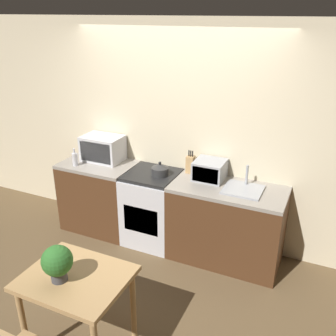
# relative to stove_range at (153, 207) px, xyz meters

# --- Properties ---
(ground_plane) EXTENTS (16.00, 16.00, 0.00)m
(ground_plane) POSITION_rel_stove_range_xyz_m (0.16, -0.66, -0.45)
(ground_plane) COLOR brown
(wall_back) EXTENTS (10.00, 0.06, 2.60)m
(wall_back) POSITION_rel_stove_range_xyz_m (0.16, 0.34, 0.85)
(wall_back) COLOR beige
(wall_back) RESTS_ON ground_plane
(counter_left_run) EXTENTS (0.91, 0.62, 0.90)m
(counter_left_run) POSITION_rel_stove_range_xyz_m (-0.76, 0.00, 0.00)
(counter_left_run) COLOR #4C2D19
(counter_left_run) RESTS_ON ground_plane
(counter_right_run) EXTENTS (1.23, 0.62, 0.90)m
(counter_right_run) POSITION_rel_stove_range_xyz_m (0.92, 0.00, 0.00)
(counter_right_run) COLOR #4C2D19
(counter_right_run) RESTS_ON ground_plane
(stove_range) EXTENTS (0.60, 0.62, 0.90)m
(stove_range) POSITION_rel_stove_range_xyz_m (0.00, 0.00, 0.00)
(stove_range) COLOR silver
(stove_range) RESTS_ON ground_plane
(kettle) EXTENTS (0.20, 0.20, 0.17)m
(kettle) POSITION_rel_stove_range_xyz_m (0.11, -0.01, 0.52)
(kettle) COLOR #2D2D2D
(kettle) RESTS_ON stove_range
(microwave) EXTENTS (0.49, 0.34, 0.32)m
(microwave) POSITION_rel_stove_range_xyz_m (-0.75, 0.12, 0.61)
(microwave) COLOR silver
(microwave) RESTS_ON counter_left_run
(bottle) EXTENTS (0.06, 0.06, 0.22)m
(bottle) POSITION_rel_stove_range_xyz_m (-0.96, -0.18, 0.54)
(bottle) COLOR silver
(bottle) RESTS_ON counter_left_run
(knife_block) EXTENTS (0.09, 0.09, 0.27)m
(knife_block) POSITION_rel_stove_range_xyz_m (0.40, 0.21, 0.56)
(knife_block) COLOR tan
(knife_block) RESTS_ON counter_right_run
(toaster_oven) EXTENTS (0.33, 0.32, 0.22)m
(toaster_oven) POSITION_rel_stove_range_xyz_m (0.66, 0.13, 0.56)
(toaster_oven) COLOR #999BA0
(toaster_oven) RESTS_ON counter_right_run
(sink_basin) EXTENTS (0.40, 0.37, 0.24)m
(sink_basin) POSITION_rel_stove_range_xyz_m (1.08, 0.01, 0.47)
(sink_basin) COLOR #999BA0
(sink_basin) RESTS_ON counter_right_run
(dining_table) EXTENTS (0.81, 0.66, 0.74)m
(dining_table) POSITION_rel_stove_range_xyz_m (0.19, -1.70, 0.18)
(dining_table) COLOR tan
(dining_table) RESTS_ON ground_plane
(potted_plant) EXTENTS (0.24, 0.24, 0.30)m
(potted_plant) POSITION_rel_stove_range_xyz_m (0.11, -1.79, 0.46)
(potted_plant) COLOR #424247
(potted_plant) RESTS_ON dining_table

